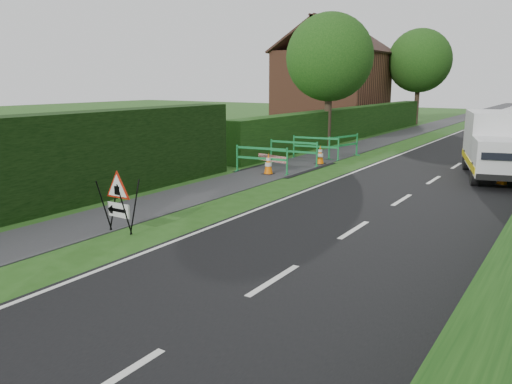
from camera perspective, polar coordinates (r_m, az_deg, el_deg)
The scene contains 18 objects.
ground at distance 9.40m, azimuth -14.56°, elevation -8.56°, with size 120.00×120.00×0.00m, color #224D16.
footpath at distance 42.04m, azimuth 20.22°, elevation 7.29°, with size 2.00×90.00×0.02m, color #2D2D30.
hedge_west_far at distance 30.31m, azimuth 10.69°, elevation 6.06°, with size 1.00×24.00×1.80m, color #14380F.
house_west at distance 39.46m, azimuth 8.66°, elevation 11.82°, with size 7.50×7.40×7.88m.
tree_nw at distance 26.33m, azimuth 8.42°, elevation 14.97°, with size 4.40×4.40×6.70m.
tree_fw at distance 41.37m, azimuth 18.19°, elevation 14.06°, with size 4.80×4.80×7.24m.
triangle_sign at distance 11.38m, azimuth -15.62°, elevation -0.56°, with size 0.83×0.83×1.19m.
works_van at distance 19.30m, azimuth 26.01°, elevation 4.98°, with size 3.17×5.27×2.26m.
traffic_cone_0 at distance 18.10m, azimuth 26.36°, elevation 1.94°, with size 0.38×0.38×0.79m.
traffic_cone_1 at distance 19.45m, azimuth 27.14°, elevation 2.52°, with size 0.38×0.38×0.79m.
traffic_cone_3 at distance 18.08m, azimuth 1.42°, elevation 3.24°, with size 0.38×0.38×0.79m.
traffic_cone_4 at distance 20.47m, azimuth 7.33°, elevation 4.24°, with size 0.38×0.38×0.79m.
ped_barrier_0 at distance 18.28m, azimuth 0.64°, elevation 4.10°, with size 2.09×0.66×1.00m.
ped_barrier_1 at distance 20.16m, azimuth 4.33°, elevation 4.86°, with size 2.08×0.55×1.00m.
ped_barrier_2 at distance 21.80m, azimuth 6.84°, elevation 5.39°, with size 2.09×0.69×1.00m.
ped_barrier_3 at distance 22.44m, azimuth 9.98°, elevation 5.49°, with size 0.82×2.08×1.00m.
redwhite_plank at distance 19.04m, azimuth 1.91°, elevation 2.52°, with size 1.50×0.04×0.25m, color red.
hatchback_car at distance 32.41m, azimuth 27.04°, elevation 6.33°, with size 1.33×3.30×1.13m, color silver.
Camera 1 is at (6.61, -5.79, 3.33)m, focal length 35.00 mm.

